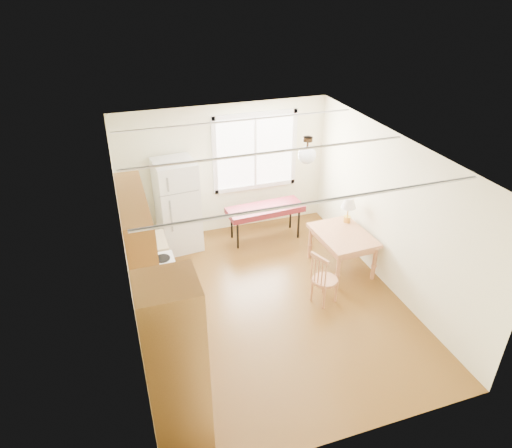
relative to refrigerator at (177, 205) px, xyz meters
name	(u,v)px	position (x,y,z in m)	size (l,w,h in m)	color
room_shell	(270,234)	(1.00, -2.10, 0.40)	(4.60, 5.60, 2.62)	#4D2E0F
kitchen_run	(159,308)	(-0.72, -2.74, -0.01)	(0.65, 3.40, 2.20)	brown
window_unit	(255,152)	(1.60, 0.37, 0.70)	(1.64, 0.05, 1.51)	white
pendant_light	(307,154)	(1.70, -1.70, 1.38)	(0.26, 0.26, 0.40)	#312216
refrigerator	(177,205)	(0.00, 0.00, 0.00)	(0.76, 0.76, 1.70)	white
bench	(265,210)	(1.60, -0.22, -0.25)	(1.48, 0.62, 0.67)	maroon
dining_table	(343,239)	(2.50, -1.60, -0.26)	(0.88, 1.14, 0.69)	#AB6842
chair	(322,277)	(1.75, -2.37, -0.35)	(0.43, 0.43, 0.89)	#AB6842
table_lamp	(349,205)	(2.75, -1.25, 0.17)	(0.27, 0.27, 0.46)	gold
coffee_maker	(158,300)	(-0.72, -2.82, 0.19)	(0.24, 0.29, 0.39)	black
kettle	(155,288)	(-0.72, -2.50, 0.13)	(0.10, 0.10, 0.20)	red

